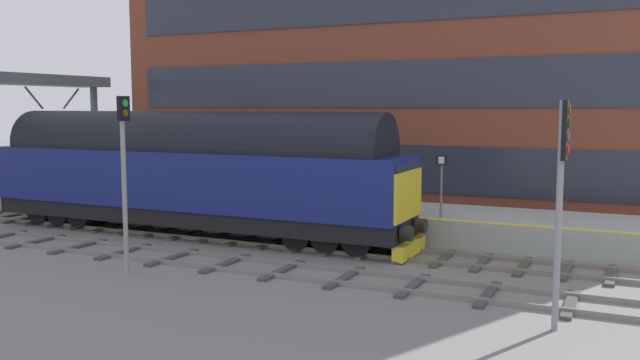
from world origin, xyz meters
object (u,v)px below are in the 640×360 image
diesel_locomotive (189,170)px  signal_post_mid (124,166)px  signal_post_near (561,183)px  platform_number_sign (441,177)px

diesel_locomotive → signal_post_mid: signal_post_mid is taller
signal_post_near → signal_post_mid: (0.00, 11.93, -0.08)m
signal_post_near → signal_post_mid: 11.93m
diesel_locomotive → platform_number_sign: (2.12, -9.07, -0.03)m
diesel_locomotive → signal_post_near: (-5.55, -13.72, 0.76)m
signal_post_near → diesel_locomotive: bearing=68.0°
diesel_locomotive → platform_number_sign: bearing=-76.8°
diesel_locomotive → platform_number_sign: 9.31m
diesel_locomotive → signal_post_mid: bearing=-162.1°
signal_post_near → platform_number_sign: signal_post_near is taller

